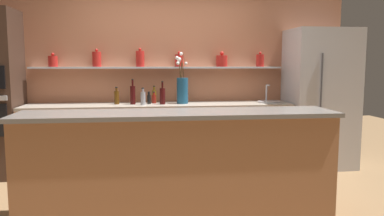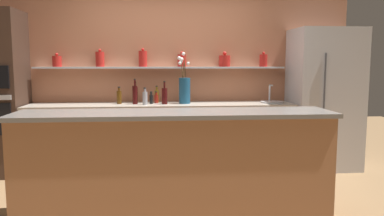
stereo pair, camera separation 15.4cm
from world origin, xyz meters
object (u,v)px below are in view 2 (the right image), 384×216
at_px(bottle_oil_2, 157,96).
at_px(sink_fixture, 272,101).
at_px(flower_vase, 184,88).
at_px(bottle_wine_6, 165,96).
at_px(bottle_spirit_5, 119,97).
at_px(bottle_wine_0, 135,95).
at_px(bottle_wine_1, 135,94).
at_px(bottle_sauce_7, 156,98).
at_px(bottle_sauce_4, 151,99).
at_px(bottle_spirit_3, 145,98).
at_px(refrigerator, 324,99).

bearing_deg(bottle_oil_2, sink_fixture, -6.00).
relative_size(flower_vase, bottle_wine_6, 2.25).
xyz_separation_m(flower_vase, bottle_spirit_5, (-0.88, 0.02, -0.11)).
bearing_deg(bottle_wine_6, bottle_wine_0, 154.21).
height_order(sink_fixture, bottle_wine_0, bottle_wine_0).
bearing_deg(bottle_wine_6, bottle_spirit_5, 172.38).
xyz_separation_m(bottle_wine_1, bottle_oil_2, (0.29, 0.19, -0.04)).
distance_m(flower_vase, bottle_wine_1, 0.67).
bearing_deg(bottle_spirit_5, bottle_sauce_7, 7.94).
bearing_deg(bottle_oil_2, bottle_sauce_4, -114.04).
bearing_deg(bottle_sauce_4, bottle_spirit_5, 176.86).
bearing_deg(flower_vase, bottle_sauce_7, 166.74).
height_order(bottle_spirit_5, bottle_sauce_7, bottle_spirit_5).
distance_m(bottle_sauce_4, bottle_wine_6, 0.19).
distance_m(flower_vase, bottle_spirit_3, 0.56).
bearing_deg(bottle_spirit_3, bottle_oil_2, 61.60).
xyz_separation_m(bottle_spirit_3, bottle_wine_6, (0.26, 0.06, 0.02)).
bearing_deg(bottle_wine_1, bottle_wine_6, -5.75).
bearing_deg(bottle_spirit_5, bottle_oil_2, 16.01).
xyz_separation_m(bottle_oil_2, bottle_wine_6, (0.11, -0.23, 0.02)).
bearing_deg(flower_vase, bottle_wine_6, -167.28).
xyz_separation_m(bottle_spirit_3, bottle_sauce_4, (0.08, 0.12, -0.02)).
relative_size(bottle_spirit_5, bottle_sauce_7, 1.46).
height_order(bottle_wine_1, bottle_spirit_5, bottle_wine_1).
height_order(flower_vase, bottle_wine_6, flower_vase).
distance_m(flower_vase, bottle_wine_0, 0.69).
relative_size(sink_fixture, bottle_wine_6, 0.99).
height_order(bottle_wine_1, bottle_oil_2, bottle_wine_1).
distance_m(bottle_wine_1, bottle_sauce_4, 0.22).
bearing_deg(bottle_wine_1, bottle_sauce_4, 4.88).
distance_m(bottle_spirit_3, bottle_wine_6, 0.27).
height_order(bottle_spirit_3, bottle_sauce_4, bottle_spirit_3).
relative_size(bottle_wine_0, bottle_spirit_5, 1.33).
bearing_deg(sink_fixture, bottle_oil_2, 174.00).
xyz_separation_m(bottle_wine_0, bottle_oil_2, (0.29, 0.03, -0.02)).
xyz_separation_m(refrigerator, bottle_spirit_3, (-2.49, -0.07, 0.04)).
relative_size(flower_vase, bottle_spirit_5, 2.98).
bearing_deg(sink_fixture, bottle_wine_6, -177.73).
height_order(bottle_oil_2, bottle_spirit_5, bottle_oil_2).
distance_m(flower_vase, bottle_oil_2, 0.43).
xyz_separation_m(bottle_oil_2, bottle_spirit_5, (-0.51, -0.15, 0.00)).
bearing_deg(bottle_spirit_5, bottle_sauce_4, -3.14).
bearing_deg(bottle_sauce_4, bottle_spirit_3, -124.14).
xyz_separation_m(bottle_wine_0, bottle_sauce_7, (0.29, -0.04, -0.05)).
relative_size(sink_fixture, bottle_sauce_7, 1.92).
relative_size(bottle_wine_1, bottle_sauce_4, 2.03).
distance_m(sink_fixture, bottle_sauce_7, 1.61).
distance_m(refrigerator, flower_vase, 1.96).
bearing_deg(bottle_oil_2, bottle_wine_1, -147.18).
relative_size(bottle_oil_2, bottle_sauce_7, 1.47).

